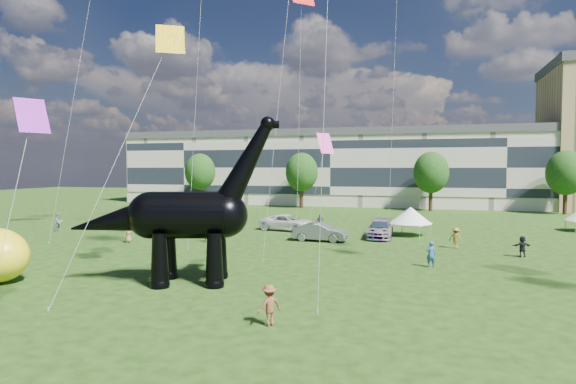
# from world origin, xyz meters

# --- Properties ---
(ground) EXTENTS (220.00, 220.00, 0.00)m
(ground) POSITION_xyz_m (0.00, 0.00, 0.00)
(ground) COLOR #16330C
(ground) RESTS_ON ground
(terrace_row) EXTENTS (78.00, 11.00, 12.00)m
(terrace_row) POSITION_xyz_m (-8.00, 62.00, 6.00)
(terrace_row) COLOR beige
(terrace_row) RESTS_ON ground
(tree_far_left) EXTENTS (5.20, 5.20, 9.44)m
(tree_far_left) POSITION_xyz_m (-30.00, 53.00, 6.29)
(tree_far_left) COLOR #382314
(tree_far_left) RESTS_ON ground
(tree_mid_left) EXTENTS (5.20, 5.20, 9.44)m
(tree_mid_left) POSITION_xyz_m (-12.00, 53.00, 6.29)
(tree_mid_left) COLOR #382314
(tree_mid_left) RESTS_ON ground
(tree_mid_right) EXTENTS (5.20, 5.20, 9.44)m
(tree_mid_right) POSITION_xyz_m (8.00, 53.00, 6.29)
(tree_mid_right) COLOR #382314
(tree_mid_right) RESTS_ON ground
(tree_far_right) EXTENTS (5.20, 5.20, 9.44)m
(tree_far_right) POSITION_xyz_m (26.00, 53.00, 6.29)
(tree_far_right) COLOR #382314
(tree_far_right) RESTS_ON ground
(dinosaur_sculpture) EXTENTS (11.97, 5.34, 9.86)m
(dinosaur_sculpture) POSITION_xyz_m (-6.01, 2.46, 3.72)
(dinosaur_sculpture) COLOR black
(dinosaur_sculpture) RESTS_ON ground
(car_silver) EXTENTS (2.21, 4.94, 1.65)m
(car_silver) POSITION_xyz_m (-15.05, 26.74, 0.82)
(car_silver) COLOR silver
(car_silver) RESTS_ON ground
(car_grey) EXTENTS (4.93, 1.88, 1.60)m
(car_grey) POSITION_xyz_m (-1.69, 19.75, 0.80)
(car_grey) COLOR slate
(car_grey) RESTS_ON ground
(car_white) EXTENTS (6.39, 3.97, 1.65)m
(car_white) POSITION_xyz_m (-6.44, 25.89, 0.82)
(car_white) COLOR white
(car_white) RESTS_ON ground
(car_dark) EXTENTS (2.44, 5.68, 1.63)m
(car_dark) POSITION_xyz_m (3.29, 23.28, 0.82)
(car_dark) COLOR #595960
(car_dark) RESTS_ON ground
(gazebo_near) EXTENTS (5.12, 5.12, 2.78)m
(gazebo_near) POSITION_xyz_m (5.97, 25.50, 1.96)
(gazebo_near) COLOR white
(gazebo_near) RESTS_ON ground
(gazebo_left) EXTENTS (4.38, 4.38, 2.39)m
(gazebo_left) POSITION_xyz_m (-18.21, 22.71, 1.68)
(gazebo_left) COLOR white
(gazebo_left) RESTS_ON ground
(visitors) EXTENTS (55.06, 37.24, 1.85)m
(visitors) POSITION_xyz_m (-2.54, 14.91, 0.86)
(visitors) COLOR #A74129
(visitors) RESTS_ON ground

